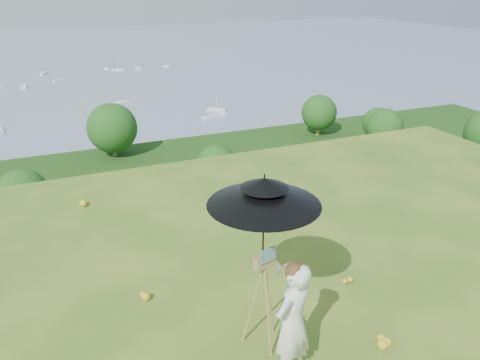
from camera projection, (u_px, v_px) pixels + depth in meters
name	position (u px, v px, depth m)	size (l,w,h in m)	color
ground	(406.00, 309.00, 6.67)	(14.00, 14.00, 0.00)	#35601B
forest_slope	(129.00, 336.00, 47.67)	(140.00, 56.00, 22.00)	#163C10
shoreline_tier	(91.00, 224.00, 84.27)	(170.00, 28.00, 8.00)	#665E51
bay_water	(49.00, 68.00, 223.17)	(700.00, 700.00, 0.00)	slate
slope_trees	(115.00, 213.00, 42.18)	(110.00, 50.00, 6.00)	#224E17
harbor_town	(86.00, 191.00, 81.72)	(110.00, 22.00, 5.00)	silver
moored_boats	(18.00, 108.00, 151.65)	(140.00, 140.00, 0.70)	silver
wildflowers	(394.00, 295.00, 6.86)	(10.00, 10.50, 0.12)	gold
painter	(292.00, 322.00, 5.26)	(0.56, 0.37, 1.54)	white
field_easel	(264.00, 297.00, 5.77)	(0.55, 0.55, 1.44)	#A68545
sun_umbrella	(264.00, 221.00, 5.38)	(1.31, 1.31, 1.16)	black
painter_cap	(295.00, 268.00, 4.98)	(0.21, 0.25, 0.10)	#D37674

